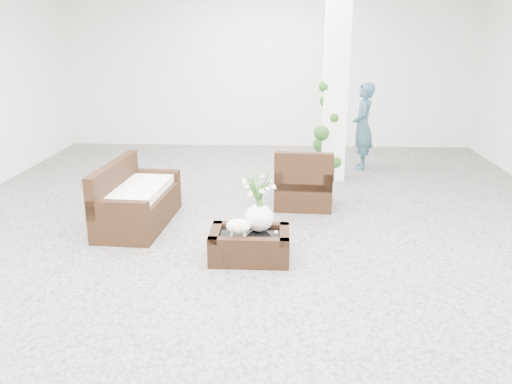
{
  "coord_description": "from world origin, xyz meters",
  "views": [
    {
      "loc": [
        0.3,
        -6.22,
        2.52
      ],
      "look_at": [
        0.0,
        -0.1,
        0.62
      ],
      "focal_mm": 36.68,
      "sensor_mm": 36.0,
      "label": 1
    }
  ],
  "objects_px": {
    "topiary": "(326,132)",
    "armchair": "(304,177)",
    "coffee_table": "(250,246)",
    "loveseat": "(138,194)"
  },
  "relations": [
    {
      "from": "loveseat",
      "to": "topiary",
      "type": "distance_m",
      "value": 3.6
    },
    {
      "from": "armchair",
      "to": "topiary",
      "type": "bearing_deg",
      "value": -102.83
    },
    {
      "from": "topiary",
      "to": "armchair",
      "type": "bearing_deg",
      "value": -106.41
    },
    {
      "from": "armchair",
      "to": "loveseat",
      "type": "distance_m",
      "value": 2.43
    },
    {
      "from": "armchair",
      "to": "topiary",
      "type": "height_order",
      "value": "topiary"
    },
    {
      "from": "armchair",
      "to": "topiary",
      "type": "relative_size",
      "value": 0.53
    },
    {
      "from": "coffee_table",
      "to": "topiary",
      "type": "distance_m",
      "value": 3.66
    },
    {
      "from": "coffee_table",
      "to": "armchair",
      "type": "height_order",
      "value": "armchair"
    },
    {
      "from": "coffee_table",
      "to": "armchair",
      "type": "distance_m",
      "value": 2.1
    },
    {
      "from": "coffee_table",
      "to": "topiary",
      "type": "relative_size",
      "value": 0.54
    }
  ]
}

